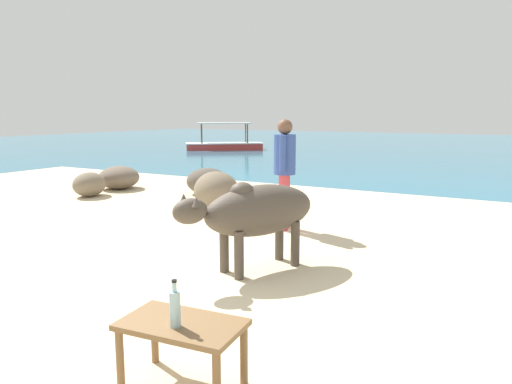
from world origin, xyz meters
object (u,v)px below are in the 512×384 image
at_px(bottle, 175,308).
at_px(boat_red, 224,144).
at_px(cow, 257,211).
at_px(person_standing, 285,166).
at_px(low_bench_table, 182,333).

relative_size(bottle, boat_red, 0.08).
distance_m(cow, boat_red, 18.11).
bearing_deg(bottle, person_standing, 107.37).
height_order(cow, boat_red, boat_red).
bearing_deg(cow, low_bench_table, 42.39).
bearing_deg(person_standing, bottle, -90.38).
relative_size(person_standing, boat_red, 0.45).
relative_size(low_bench_table, person_standing, 0.49).
xyz_separation_m(person_standing, boat_red, (-9.63, 13.11, -0.70)).
distance_m(low_bench_table, bottle, 0.20).
height_order(cow, bottle, cow).
xyz_separation_m(bottle, boat_red, (-10.93, 17.25, -0.30)).
height_order(person_standing, boat_red, person_standing).
distance_m(person_standing, boat_red, 16.28).
bearing_deg(cow, bottle, 42.06).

